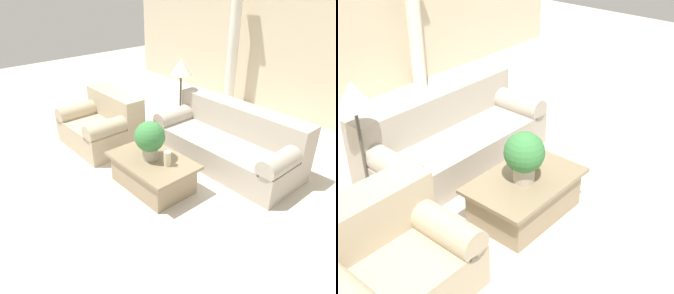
% 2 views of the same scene
% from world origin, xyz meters
% --- Properties ---
extents(ground_plane, '(16.00, 16.00, 0.00)m').
position_xyz_m(ground_plane, '(0.00, 0.00, 0.00)').
color(ground_plane, beige).
extents(wall_back, '(10.00, 0.06, 3.20)m').
position_xyz_m(wall_back, '(0.00, 3.31, 1.60)').
color(wall_back, beige).
rests_on(wall_back, ground_plane).
extents(sofa_long, '(2.27, 0.99, 0.86)m').
position_xyz_m(sofa_long, '(0.14, 0.94, 0.34)').
color(sofa_long, '#ADA393').
rests_on(sofa_long, ground_plane).
extents(loveseat, '(1.23, 0.99, 0.86)m').
position_xyz_m(loveseat, '(-1.64, -0.18, 0.36)').
color(loveseat, tan).
rests_on(loveseat, ground_plane).
extents(coffee_table, '(1.17, 0.76, 0.43)m').
position_xyz_m(coffee_table, '(-0.09, -0.37, 0.22)').
color(coffee_table, '#998466').
rests_on(coffee_table, ground_plane).
extents(potted_plant, '(0.40, 0.40, 0.52)m').
position_xyz_m(potted_plant, '(-0.12, -0.37, 0.73)').
color(potted_plant, '#B2A893').
rests_on(potted_plant, coffee_table).
extents(pillar_candle, '(0.09, 0.09, 0.20)m').
position_xyz_m(pillar_candle, '(0.16, -0.32, 0.52)').
color(pillar_candle, beige).
rests_on(pillar_candle, coffee_table).
extents(floor_lamp, '(0.36, 0.36, 1.38)m').
position_xyz_m(floor_lamp, '(-1.01, 0.99, 1.18)').
color(floor_lamp, '#4C473D').
rests_on(floor_lamp, ground_plane).
extents(column_left, '(0.31, 0.31, 2.41)m').
position_xyz_m(column_left, '(-1.50, 2.93, 1.23)').
color(column_left, silver).
rests_on(column_left, ground_plane).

